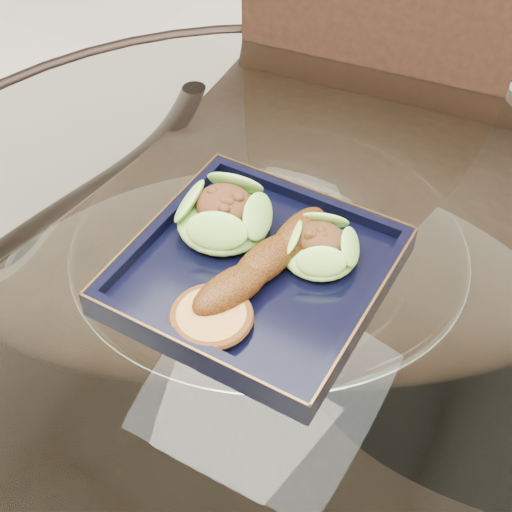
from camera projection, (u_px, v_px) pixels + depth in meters
The scene contains 7 objects.
dining_table at pixel (267, 358), 0.92m from camera, with size 1.13×1.13×0.77m.
dining_chair at pixel (335, 200), 1.17m from camera, with size 0.49×0.49×1.03m.
navy_plate at pixel (256, 275), 0.79m from camera, with size 0.27×0.27×0.02m, color black.
lettuce_wrap_left at pixel (224, 217), 0.81m from camera, with size 0.11×0.11×0.04m, color #4A8C28.
lettuce_wrap_right at pixel (320, 249), 0.78m from camera, with size 0.09×0.09×0.03m, color #55932A.
roasted_plantain at pixel (266, 261), 0.77m from camera, with size 0.19×0.04×0.04m, color #562A09.
crumb_patty at pixel (212, 318), 0.73m from camera, with size 0.08×0.08×0.01m, color #AE733A.
Camera 1 is at (0.25, -0.48, 1.36)m, focal length 50.00 mm.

